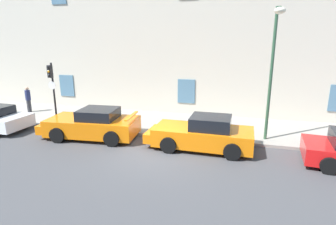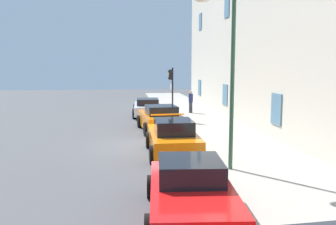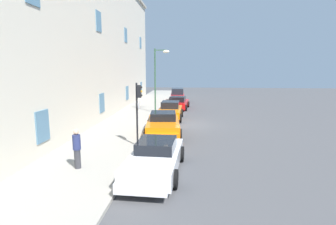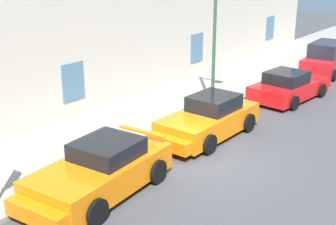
% 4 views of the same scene
% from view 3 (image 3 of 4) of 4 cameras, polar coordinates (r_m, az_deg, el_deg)
% --- Properties ---
extents(ground_plane, '(80.00, 80.00, 0.00)m').
position_cam_3_polar(ground_plane, '(20.93, 2.79, -2.45)').
color(ground_plane, '#444447').
extents(sidewalk, '(60.00, 4.46, 0.14)m').
position_cam_3_polar(sidewalk, '(21.43, -8.13, -2.07)').
color(sidewalk, gray).
rests_on(sidewalk, ground).
extents(building_facade, '(43.24, 3.56, 13.46)m').
position_cam_3_polar(building_facade, '(22.29, -18.37, 15.27)').
color(building_facade, beige).
rests_on(building_facade, ground).
extents(sportscar_red_lead, '(5.17, 2.34, 1.30)m').
position_cam_3_polar(sportscar_red_lead, '(11.16, -2.87, -9.98)').
color(sportscar_red_lead, white).
rests_on(sportscar_red_lead, ground).
extents(sportscar_yellow_flank, '(4.89, 2.53, 1.47)m').
position_cam_3_polar(sportscar_yellow_flank, '(17.15, -1.05, -2.87)').
color(sportscar_yellow_flank, orange).
rests_on(sportscar_yellow_flank, ground).
extents(sportscar_white_middle, '(4.71, 2.13, 1.50)m').
position_cam_3_polar(sportscar_white_middle, '(22.51, 0.41, 0.08)').
color(sportscar_white_middle, orange).
rests_on(sportscar_white_middle, ground).
extents(sportscar_tail_end, '(4.71, 2.46, 1.35)m').
position_cam_3_polar(sportscar_tail_end, '(28.82, 2.18, 2.00)').
color(sportscar_tail_end, red).
rests_on(sportscar_tail_end, ground).
extents(hatchback_parked, '(4.07, 2.01, 1.80)m').
position_cam_3_polar(hatchback_parked, '(34.15, 2.00, 3.56)').
color(hatchback_parked, red).
rests_on(hatchback_parked, ground).
extents(traffic_light, '(0.44, 0.36, 3.41)m').
position_cam_3_polar(traffic_light, '(14.28, -6.35, 1.97)').
color(traffic_light, black).
rests_on(traffic_light, sidewalk).
extents(street_lamp, '(0.44, 1.42, 5.95)m').
position_cam_3_polar(street_lamp, '(25.22, -1.84, 9.24)').
color(street_lamp, '#2D5138').
rests_on(street_lamp, sidewalk).
extents(pedestrian_admiring, '(0.44, 0.44, 1.67)m').
position_cam_3_polar(pedestrian_admiring, '(11.88, -18.82, -7.24)').
color(pedestrian_admiring, '#333338').
rests_on(pedestrian_admiring, sidewalk).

